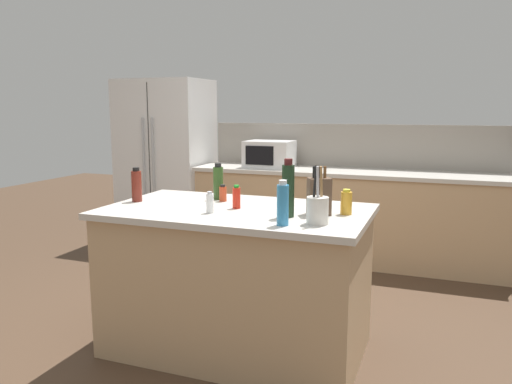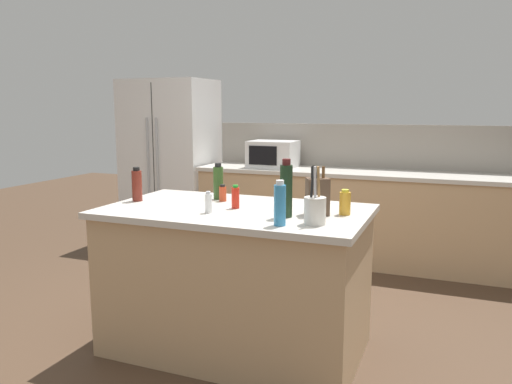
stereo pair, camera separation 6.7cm
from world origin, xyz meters
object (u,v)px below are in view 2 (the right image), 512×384
(hot_sauce_bottle, at_px, (235,197))
(salt_shaker, at_px, (208,203))
(microwave, at_px, (273,154))
(vinegar_bottle, at_px, (137,185))
(honey_jar, at_px, (345,203))
(wine_bottle, at_px, (286,190))
(spice_jar_paprika, at_px, (223,193))
(olive_oil_bottle, at_px, (218,182))
(knife_block, at_px, (317,196))
(utensil_crock, at_px, (315,209))
(refrigerator, at_px, (171,161))
(dish_soap_bottle, at_px, (280,204))

(hot_sauce_bottle, height_order, salt_shaker, hot_sauce_bottle)
(microwave, relative_size, vinegar_bottle, 2.13)
(honey_jar, distance_m, wine_bottle, 0.37)
(spice_jar_paprika, bearing_deg, wine_bottle, -29.58)
(olive_oil_bottle, bearing_deg, vinegar_bottle, -150.73)
(wine_bottle, bearing_deg, salt_shaker, -172.36)
(knife_block, height_order, vinegar_bottle, knife_block)
(microwave, xyz_separation_m, hot_sauce_bottle, (0.54, -2.19, -0.07))
(spice_jar_paprika, relative_size, salt_shaker, 0.87)
(olive_oil_bottle, relative_size, hot_sauce_bottle, 1.69)
(olive_oil_bottle, bearing_deg, utensil_crock, -30.97)
(vinegar_bottle, xyz_separation_m, salt_shaker, (0.63, -0.17, -0.05))
(refrigerator, height_order, vinegar_bottle, refrigerator)
(knife_block, relative_size, honey_jar, 1.91)
(hot_sauce_bottle, bearing_deg, refrigerator, 129.36)
(olive_oil_bottle, distance_m, salt_shaker, 0.47)
(knife_block, height_order, wine_bottle, wine_bottle)
(refrigerator, xyz_separation_m, vinegar_bottle, (1.12, -2.27, 0.10))
(wine_bottle, distance_m, salt_shaker, 0.49)
(utensil_crock, bearing_deg, knife_block, 101.76)
(utensil_crock, bearing_deg, microwave, 114.70)
(olive_oil_bottle, distance_m, wine_bottle, 0.73)
(honey_jar, relative_size, wine_bottle, 0.45)
(refrigerator, bearing_deg, honey_jar, -40.85)
(olive_oil_bottle, xyz_separation_m, wine_bottle, (0.62, -0.38, 0.04))
(honey_jar, xyz_separation_m, olive_oil_bottle, (-0.93, 0.19, 0.05))
(olive_oil_bottle, xyz_separation_m, dish_soap_bottle, (0.66, -0.59, -0.00))
(wine_bottle, bearing_deg, spice_jar_paprika, 150.42)
(knife_block, bearing_deg, microwave, 88.33)
(honey_jar, distance_m, dish_soap_bottle, 0.49)
(knife_block, bearing_deg, wine_bottle, -169.19)
(refrigerator, relative_size, salt_shaker, 14.32)
(utensil_crock, relative_size, hot_sauce_bottle, 2.15)
(spice_jar_paprika, bearing_deg, salt_shaker, -77.24)
(hot_sauce_bottle, distance_m, salt_shaker, 0.21)
(refrigerator, distance_m, microwave, 1.31)
(microwave, height_order, olive_oil_bottle, microwave)
(utensil_crock, distance_m, dish_soap_bottle, 0.20)
(refrigerator, bearing_deg, vinegar_bottle, -63.75)
(microwave, xyz_separation_m, knife_block, (1.07, -2.20, -0.03))
(dish_soap_bottle, bearing_deg, spice_jar_paprika, 138.16)
(utensil_crock, height_order, wine_bottle, wine_bottle)
(microwave, relative_size, hot_sauce_bottle, 3.33)
(wine_bottle, bearing_deg, vinegar_bottle, 174.51)
(dish_soap_bottle, bearing_deg, refrigerator, 131.08)
(knife_block, xyz_separation_m, honey_jar, (0.15, 0.07, -0.04))
(honey_jar, distance_m, vinegar_bottle, 1.41)
(utensil_crock, relative_size, dish_soap_bottle, 1.30)
(hot_sauce_bottle, bearing_deg, dish_soap_bottle, -39.60)
(dish_soap_bottle, height_order, salt_shaker, dish_soap_bottle)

